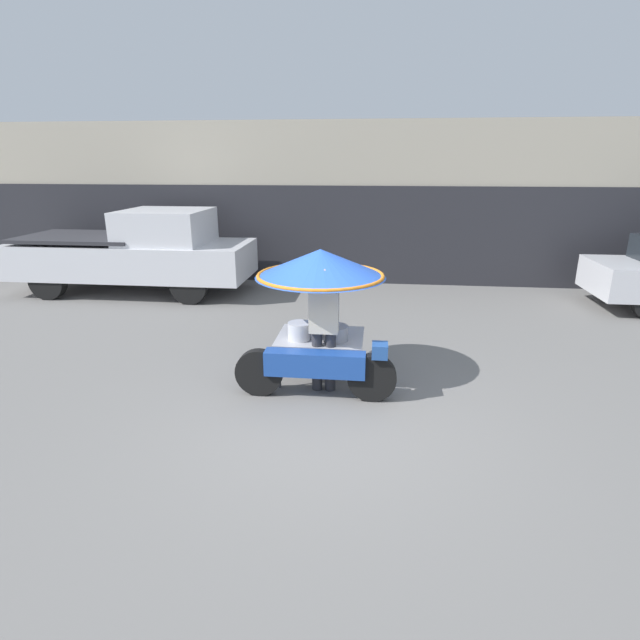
{
  "coord_description": "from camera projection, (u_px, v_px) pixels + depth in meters",
  "views": [
    {
      "loc": [
        0.51,
        -5.33,
        2.98
      ],
      "look_at": [
        -0.24,
        1.18,
        0.88
      ],
      "focal_mm": 28.0,
      "sensor_mm": 36.0,
      "label": 1
    }
  ],
  "objects": [
    {
      "name": "pickup_truck",
      "position": [
        138.0,
        252.0,
        11.56
      ],
      "size": [
        5.47,
        1.95,
        1.93
      ],
      "color": "black",
      "rests_on": "ground"
    },
    {
      "name": "ground_plane",
      "position": [
        328.0,
        420.0,
        6.0
      ],
      "size": [
        36.0,
        36.0,
        0.0
      ],
      "primitive_type": "plane",
      "color": "slate"
    },
    {
      "name": "vendor_person",
      "position": [
        324.0,
        323.0,
        6.53
      ],
      "size": [
        0.38,
        0.23,
        1.68
      ],
      "color": "#2D2D33",
      "rests_on": "ground"
    },
    {
      "name": "vendor_motorcycle_cart",
      "position": [
        320.0,
        284.0,
        6.69
      ],
      "size": [
        2.11,
        1.77,
        1.86
      ],
      "color": "black",
      "rests_on": "ground"
    },
    {
      "name": "shopfront_building",
      "position": [
        359.0,
        202.0,
        13.14
      ],
      "size": [
        28.0,
        2.06,
        3.91
      ],
      "color": "#B2A893",
      "rests_on": "ground"
    }
  ]
}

